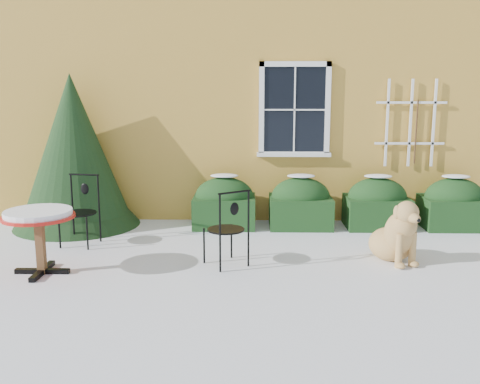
{
  "coord_description": "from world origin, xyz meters",
  "views": [
    {
      "loc": [
        0.16,
        -6.38,
        2.32
      ],
      "look_at": [
        0.0,
        1.0,
        0.9
      ],
      "focal_mm": 40.0,
      "sensor_mm": 36.0,
      "label": 1
    }
  ],
  "objects_px": {
    "evergreen_shrub": "(75,166)",
    "dog": "(397,236)",
    "patio_chair_near": "(228,228)",
    "bistro_table": "(39,221)",
    "patio_chair_far": "(81,210)"
  },
  "relations": [
    {
      "from": "patio_chair_near",
      "to": "dog",
      "type": "bearing_deg",
      "value": 151.77
    },
    {
      "from": "evergreen_shrub",
      "to": "dog",
      "type": "distance_m",
      "value": 5.39
    },
    {
      "from": "dog",
      "to": "patio_chair_near",
      "type": "bearing_deg",
      "value": 165.56
    },
    {
      "from": "patio_chair_far",
      "to": "bistro_table",
      "type": "bearing_deg",
      "value": -85.39
    },
    {
      "from": "evergreen_shrub",
      "to": "dog",
      "type": "xyz_separation_m",
      "value": [
        4.99,
        -1.91,
        -0.68
      ]
    },
    {
      "from": "bistro_table",
      "to": "dog",
      "type": "distance_m",
      "value": 4.7
    },
    {
      "from": "patio_chair_far",
      "to": "dog",
      "type": "height_order",
      "value": "patio_chair_far"
    },
    {
      "from": "dog",
      "to": "evergreen_shrub",
      "type": "bearing_deg",
      "value": 139.39
    },
    {
      "from": "evergreen_shrub",
      "to": "patio_chair_near",
      "type": "relative_size",
      "value": 2.49
    },
    {
      "from": "patio_chair_near",
      "to": "dog",
      "type": "xyz_separation_m",
      "value": [
        2.29,
        0.21,
        -0.16
      ]
    },
    {
      "from": "evergreen_shrub",
      "to": "bistro_table",
      "type": "bearing_deg",
      "value": -82.24
    },
    {
      "from": "bistro_table",
      "to": "patio_chair_near",
      "type": "relative_size",
      "value": 0.86
    },
    {
      "from": "patio_chair_near",
      "to": "patio_chair_far",
      "type": "bearing_deg",
      "value": -56.69
    },
    {
      "from": "evergreen_shrub",
      "to": "dog",
      "type": "bearing_deg",
      "value": -20.95
    },
    {
      "from": "evergreen_shrub",
      "to": "patio_chair_far",
      "type": "xyz_separation_m",
      "value": [
        0.44,
        -1.15,
        -0.51
      ]
    }
  ]
}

